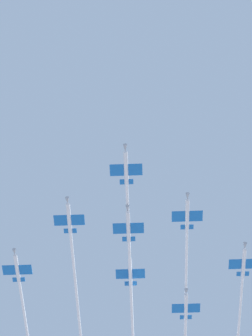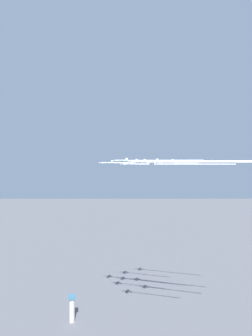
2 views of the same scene
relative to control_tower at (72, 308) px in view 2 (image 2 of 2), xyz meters
name	(u,v)px [view 2 (image 2 of 2)]	position (x,y,z in m)	size (l,w,h in m)	color
control_tower	(72,308)	(0.00, 0.00, 0.00)	(6.00, 6.00, 21.71)	beige
jet_lead	(137,163)	(38.57, 45.44, 118.93)	(33.13, 63.48, 2.31)	white
jet_port_inner	(147,161)	(56.34, 47.35, 120.42)	(27.82, 52.91, 2.31)	white
jet_starboard_inner	(155,161)	(29.96, 61.79, 120.19)	(28.90, 55.07, 2.31)	white
jet_port_outer	(165,164)	(47.47, 63.18, 118.00)	(36.35, 69.91, 2.31)	white
jet_starboard_outer	(168,162)	(76.68, 54.37, 119.30)	(28.19, 53.65, 2.31)	white
jet_center_rear	(188,162)	(27.20, 89.79, 119.43)	(37.48, 72.16, 2.31)	white
jet_port_trail	(192,161)	(55.60, 79.38, 120.13)	(37.89, 72.99, 2.31)	white
jet_starboard_trail	(199,162)	(71.08, 76.73, 119.29)	(30.64, 58.53, 2.31)	white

